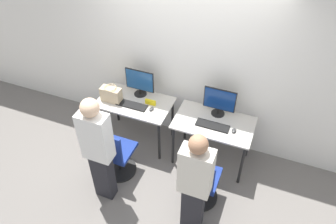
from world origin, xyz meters
TOP-DOWN VIEW (x-y plane):
  - ground_plane at (0.00, 0.00)m, footprint 20.00×20.00m
  - wall_back at (0.00, 0.77)m, footprint 12.00×0.05m
  - desk_left at (-0.60, 0.32)m, footprint 1.09×0.64m
  - monitor_left at (-0.60, 0.52)m, footprint 0.45×0.19m
  - keyboard_left at (-0.60, 0.23)m, footprint 0.45×0.15m
  - mouse_left at (-0.30, 0.25)m, footprint 0.06×0.09m
  - office_chair_left at (-0.56, -0.42)m, footprint 0.48×0.48m
  - person_left at (-0.54, -0.79)m, footprint 0.36×0.22m
  - desk_right at (0.60, 0.32)m, footprint 1.09×0.64m
  - monitor_right at (0.60, 0.52)m, footprint 0.45×0.19m
  - keyboard_right at (0.60, 0.24)m, footprint 0.45×0.15m
  - mouse_right at (0.89, 0.24)m, footprint 0.06×0.09m
  - office_chair_right at (0.67, -0.43)m, footprint 0.48×0.48m
  - person_right at (0.69, -0.80)m, footprint 0.36×0.21m
  - handbag at (-0.93, 0.22)m, footprint 0.30×0.18m
  - placard_left at (-0.36, 0.35)m, footprint 0.16×0.03m

SIDE VIEW (x-z plane):
  - ground_plane at x=0.00m, z-range 0.00..0.00m
  - office_chair_left at x=-0.56m, z-range -0.08..0.82m
  - office_chair_right at x=0.67m, z-range -0.08..0.82m
  - desk_left at x=-0.60m, z-range 0.29..1.04m
  - desk_right at x=0.60m, z-range 0.29..1.04m
  - keyboard_left at x=-0.60m, z-range 0.75..0.77m
  - keyboard_right at x=0.60m, z-range 0.75..0.77m
  - mouse_left at x=-0.30m, z-range 0.75..0.79m
  - mouse_right at x=0.89m, z-range 0.75..0.79m
  - placard_left at x=-0.36m, z-range 0.75..0.83m
  - person_right at x=0.69m, z-range 0.07..1.63m
  - handbag at x=-0.93m, z-range 0.75..0.99m
  - person_left at x=-0.54m, z-range 0.08..1.72m
  - monitor_left at x=-0.60m, z-range 0.76..1.19m
  - monitor_right at x=0.60m, z-range 0.76..1.19m
  - wall_back at x=0.00m, z-range 0.00..2.80m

